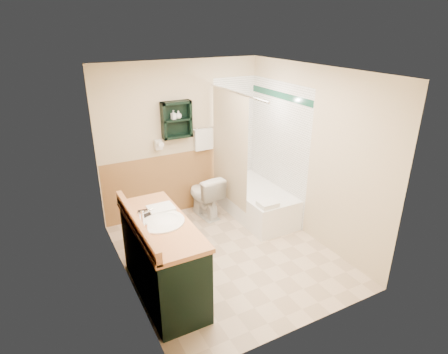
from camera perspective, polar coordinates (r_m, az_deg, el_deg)
floor at (r=5.14m, az=0.51°, el=-11.68°), size 3.00×3.00×0.00m
back_wall at (r=5.88m, az=-6.56°, el=5.70°), size 2.60×0.04×2.40m
left_wall at (r=4.16m, az=-15.65°, el=-2.37°), size 0.04×3.00×2.40m
right_wall at (r=5.29m, az=13.25°, el=3.31°), size 0.04×3.00×2.40m
ceiling at (r=4.27m, az=0.63°, el=16.21°), size 2.60×3.00×0.04m
wainscot_left at (r=4.50m, az=-14.26°, el=-10.40°), size 2.98×2.98×1.00m
wainscot_back at (r=6.09m, az=-6.14°, el=-0.70°), size 2.58×2.58×1.00m
mirror_frame at (r=3.56m, az=-13.31°, el=-1.18°), size 1.30×1.30×1.00m
mirror_glass at (r=3.56m, az=-13.24°, el=-1.17°), size 1.20×1.20×0.90m
tile_right at (r=5.87m, az=8.09°, el=4.05°), size 1.50×1.50×2.10m
tile_back at (r=6.31m, az=2.36°, el=5.60°), size 0.95×0.95×2.10m
tile_accent at (r=5.65m, az=8.48°, el=12.23°), size 1.50×1.50×0.10m
wall_shelf at (r=5.65m, az=-7.23°, el=8.65°), size 0.45×0.15×0.55m
hair_dryer at (r=5.67m, az=-9.98°, el=4.87°), size 0.10×0.24×0.18m
towel_bar at (r=5.91m, az=-3.19°, el=7.41°), size 0.40×0.06×0.40m
curtain_rod at (r=5.24m, az=1.81°, el=12.75°), size 0.03×1.60×0.03m
shower_curtain at (r=5.59m, az=0.81°, el=4.42°), size 1.05×1.05×1.70m
vanity at (r=4.31m, az=-9.29°, el=-12.13°), size 0.59×1.46×0.92m
bathtub at (r=6.02m, az=4.71°, el=-3.71°), size 0.71×1.50×0.47m
toilet at (r=5.94m, az=-2.96°, el=-2.83°), size 0.46×0.74×0.69m
counter_towel at (r=4.30m, az=-9.57°, el=-4.74°), size 0.29×0.23×0.04m
vanity_book at (r=4.19m, az=-13.01°, el=-4.55°), size 0.15×0.05×0.21m
tub_towel at (r=5.35m, az=6.70°, el=-4.11°), size 0.27×0.22×0.07m
soap_bottle_a at (r=5.62m, az=-7.71°, el=9.03°), size 0.10×0.15×0.06m
soap_bottle_b at (r=5.64m, az=-6.96°, el=9.29°), size 0.10×0.12×0.09m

